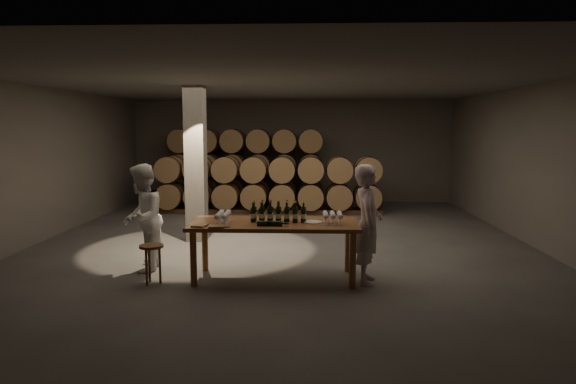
{
  "coord_description": "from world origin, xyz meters",
  "views": [
    {
      "loc": [
        0.51,
        -10.31,
        2.36
      ],
      "look_at": [
        0.13,
        -0.34,
        1.1
      ],
      "focal_mm": 32.0,
      "sensor_mm": 36.0,
      "label": 1
    }
  ],
  "objects_px": {
    "tasting_table": "(274,229)",
    "person_man": "(368,224)",
    "bottle_cluster": "(278,214)",
    "plate": "(313,222)",
    "person_woman": "(142,218)",
    "notebook_near": "(216,226)",
    "stool": "(151,252)"
  },
  "relations": [
    {
      "from": "tasting_table",
      "to": "person_man",
      "type": "distance_m",
      "value": 1.43
    },
    {
      "from": "person_man",
      "to": "bottle_cluster",
      "type": "bearing_deg",
      "value": 86.92
    },
    {
      "from": "bottle_cluster",
      "to": "plate",
      "type": "relative_size",
      "value": 2.93
    },
    {
      "from": "bottle_cluster",
      "to": "person_woman",
      "type": "height_order",
      "value": "person_woman"
    },
    {
      "from": "bottle_cluster",
      "to": "person_woman",
      "type": "bearing_deg",
      "value": 171.74
    },
    {
      "from": "plate",
      "to": "bottle_cluster",
      "type": "bearing_deg",
      "value": 172.88
    },
    {
      "from": "notebook_near",
      "to": "person_woman",
      "type": "xyz_separation_m",
      "value": [
        -1.38,
        0.84,
        -0.03
      ]
    },
    {
      "from": "stool",
      "to": "plate",
      "type": "bearing_deg",
      "value": 7.5
    },
    {
      "from": "tasting_table",
      "to": "plate",
      "type": "bearing_deg",
      "value": -0.35
    },
    {
      "from": "plate",
      "to": "notebook_near",
      "type": "relative_size",
      "value": 1.3
    },
    {
      "from": "plate",
      "to": "person_man",
      "type": "height_order",
      "value": "person_man"
    },
    {
      "from": "person_man",
      "to": "person_woman",
      "type": "distance_m",
      "value": 3.66
    },
    {
      "from": "bottle_cluster",
      "to": "stool",
      "type": "distance_m",
      "value": 2.01
    },
    {
      "from": "person_man",
      "to": "notebook_near",
      "type": "bearing_deg",
      "value": 103.38
    },
    {
      "from": "tasting_table",
      "to": "person_woman",
      "type": "distance_m",
      "value": 2.24
    },
    {
      "from": "bottle_cluster",
      "to": "plate",
      "type": "height_order",
      "value": "bottle_cluster"
    },
    {
      "from": "plate",
      "to": "person_woman",
      "type": "xyz_separation_m",
      "value": [
        -2.8,
        0.4,
        -0.02
      ]
    },
    {
      "from": "notebook_near",
      "to": "person_woman",
      "type": "bearing_deg",
      "value": 139.86
    },
    {
      "from": "stool",
      "to": "person_man",
      "type": "relative_size",
      "value": 0.33
    },
    {
      "from": "notebook_near",
      "to": "bottle_cluster",
      "type": "bearing_deg",
      "value": 21.39
    },
    {
      "from": "tasting_table",
      "to": "plate",
      "type": "relative_size",
      "value": 8.83
    },
    {
      "from": "tasting_table",
      "to": "notebook_near",
      "type": "distance_m",
      "value": 0.95
    },
    {
      "from": "notebook_near",
      "to": "person_man",
      "type": "relative_size",
      "value": 0.13
    },
    {
      "from": "person_woman",
      "to": "bottle_cluster",
      "type": "bearing_deg",
      "value": 77.0
    },
    {
      "from": "stool",
      "to": "person_man",
      "type": "xyz_separation_m",
      "value": [
        3.26,
        0.18,
        0.42
      ]
    },
    {
      "from": "person_man",
      "to": "person_woman",
      "type": "relative_size",
      "value": 1.02
    },
    {
      "from": "plate",
      "to": "person_woman",
      "type": "height_order",
      "value": "person_woman"
    },
    {
      "from": "notebook_near",
      "to": "plate",
      "type": "bearing_deg",
      "value": 8.71
    },
    {
      "from": "plate",
      "to": "stool",
      "type": "relative_size",
      "value": 0.49
    },
    {
      "from": "tasting_table",
      "to": "person_woman",
      "type": "height_order",
      "value": "person_woman"
    },
    {
      "from": "stool",
      "to": "person_woman",
      "type": "bearing_deg",
      "value": 116.72
    },
    {
      "from": "notebook_near",
      "to": "person_man",
      "type": "bearing_deg",
      "value": -1.02
    }
  ]
}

